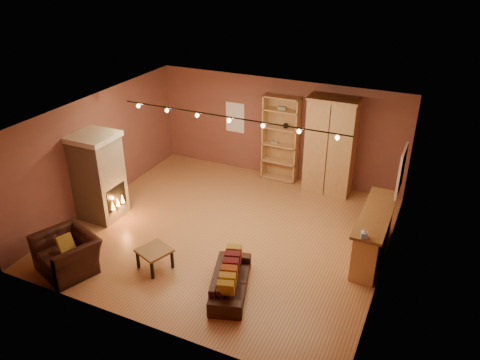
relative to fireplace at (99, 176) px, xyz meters
The scene contains 16 objects.
floor 3.28m from the fireplace, 11.16° to the left, with size 7.00×7.00×0.00m, color brown.
ceiling 3.55m from the fireplace, 11.16° to the left, with size 7.00×7.00×0.00m, color brown.
back_wall 4.92m from the fireplace, 51.69° to the left, with size 7.00×0.02×2.80m, color brown.
left_wall 0.83m from the fireplace, 127.41° to the left, with size 0.02×6.50×2.80m, color brown.
right_wall 6.58m from the fireplace, ahead, with size 0.02×6.50×2.80m, color brown.
fireplace is the anchor object (origin of this frame).
back_window 4.24m from the fireplace, 65.55° to the left, with size 0.56×0.04×0.86m, color white.
bookcase 4.91m from the fireplace, 49.42° to the left, with size 0.98×0.38×2.40m.
armoire 5.80m from the fireplace, 37.42° to the left, with size 1.27×0.72×2.59m.
bar_counter 6.35m from the fireplace, ahead, with size 0.60×2.23×1.06m.
tissue_box 6.19m from the fireplace, ahead, with size 0.15×0.15×0.23m.
right_window 6.84m from the fireplace, 17.08° to the left, with size 0.05×0.90×1.00m, color white.
loveseat 4.26m from the fireplace, 16.72° to the right, with size 0.94×1.68×0.71m.
armchair 2.19m from the fireplace, 69.36° to the right, with size 1.38×1.13×1.03m.
coffee_table 2.70m from the fireplace, 27.74° to the right, with size 0.76×0.76×0.45m.
track_rail 3.54m from the fireplace, 14.74° to the left, with size 5.20×0.09×0.13m.
Camera 1 is at (4.10, -8.12, 5.99)m, focal length 35.00 mm.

